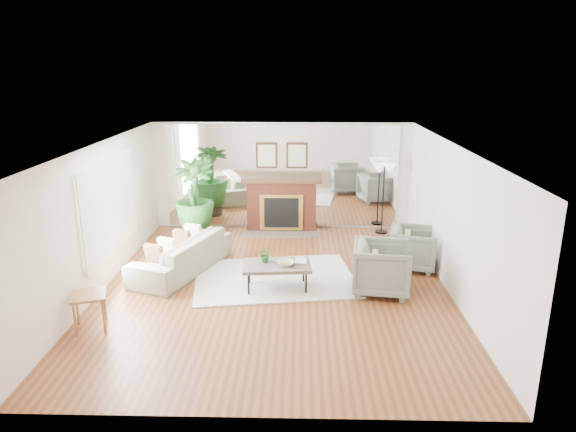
{
  "coord_description": "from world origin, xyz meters",
  "views": [
    {
      "loc": [
        0.43,
        -8.31,
        3.76
      ],
      "look_at": [
        0.21,
        0.6,
        1.13
      ],
      "focal_mm": 32.0,
      "sensor_mm": 36.0,
      "label": 1
    }
  ],
  "objects_px": {
    "armchair_back": "(413,248)",
    "floor_lamp": "(384,174)",
    "fireplace": "(282,203)",
    "armchair_front": "(382,268)",
    "potted_ficus": "(194,198)",
    "side_table": "(89,300)",
    "sofa": "(181,254)",
    "coffee_table": "(277,266)"
  },
  "relations": [
    {
      "from": "sofa",
      "to": "side_table",
      "type": "bearing_deg",
      "value": -0.69
    },
    {
      "from": "sofa",
      "to": "armchair_back",
      "type": "relative_size",
      "value": 2.63
    },
    {
      "from": "sofa",
      "to": "armchair_front",
      "type": "distance_m",
      "value": 3.72
    },
    {
      "from": "fireplace",
      "to": "sofa",
      "type": "height_order",
      "value": "fireplace"
    },
    {
      "from": "potted_ficus",
      "to": "side_table",
      "type": "bearing_deg",
      "value": -101.25
    },
    {
      "from": "side_table",
      "to": "floor_lamp",
      "type": "xyz_separation_m",
      "value": [
        4.98,
        4.65,
        0.93
      ]
    },
    {
      "from": "armchair_front",
      "to": "floor_lamp",
      "type": "height_order",
      "value": "floor_lamp"
    },
    {
      "from": "side_table",
      "to": "potted_ficus",
      "type": "distance_m",
      "value": 4.05
    },
    {
      "from": "armchair_front",
      "to": "floor_lamp",
      "type": "distance_m",
      "value": 3.43
    },
    {
      "from": "armchair_back",
      "to": "armchair_front",
      "type": "height_order",
      "value": "armchair_front"
    },
    {
      "from": "armchair_front",
      "to": "potted_ficus",
      "type": "xyz_separation_m",
      "value": [
        -3.69,
        2.55,
        0.54
      ]
    },
    {
      "from": "fireplace",
      "to": "armchair_back",
      "type": "xyz_separation_m",
      "value": [
        2.59,
        -2.31,
        -0.26
      ]
    },
    {
      "from": "fireplace",
      "to": "potted_ficus",
      "type": "relative_size",
      "value": 1.12
    },
    {
      "from": "fireplace",
      "to": "side_table",
      "type": "xyz_separation_m",
      "value": [
        -2.65,
        -4.81,
        -0.19
      ]
    },
    {
      "from": "coffee_table",
      "to": "armchair_back",
      "type": "xyz_separation_m",
      "value": [
        2.55,
        1.04,
        -0.03
      ]
    },
    {
      "from": "floor_lamp",
      "to": "fireplace",
      "type": "bearing_deg",
      "value": 176.09
    },
    {
      "from": "armchair_back",
      "to": "side_table",
      "type": "xyz_separation_m",
      "value": [
        -5.24,
        -2.5,
        0.07
      ]
    },
    {
      "from": "sofa",
      "to": "armchair_front",
      "type": "height_order",
      "value": "armchair_front"
    },
    {
      "from": "armchair_front",
      "to": "coffee_table",
      "type": "bearing_deg",
      "value": 95.78
    },
    {
      "from": "coffee_table",
      "to": "armchair_front",
      "type": "xyz_separation_m",
      "value": [
        1.79,
        -0.06,
        0.01
      ]
    },
    {
      "from": "side_table",
      "to": "potted_ficus",
      "type": "relative_size",
      "value": 0.34
    },
    {
      "from": "sofa",
      "to": "floor_lamp",
      "type": "bearing_deg",
      "value": 140.53
    },
    {
      "from": "armchair_back",
      "to": "side_table",
      "type": "distance_m",
      "value": 5.81
    },
    {
      "from": "armchair_back",
      "to": "floor_lamp",
      "type": "height_order",
      "value": "floor_lamp"
    },
    {
      "from": "sofa",
      "to": "armchair_back",
      "type": "distance_m",
      "value": 4.4
    },
    {
      "from": "coffee_table",
      "to": "side_table",
      "type": "xyz_separation_m",
      "value": [
        -2.69,
        -1.46,
        0.04
      ]
    },
    {
      "from": "armchair_front",
      "to": "side_table",
      "type": "xyz_separation_m",
      "value": [
        -4.48,
        -1.4,
        0.03
      ]
    },
    {
      "from": "side_table",
      "to": "armchair_front",
      "type": "bearing_deg",
      "value": 17.31
    },
    {
      "from": "armchair_back",
      "to": "floor_lamp",
      "type": "distance_m",
      "value": 2.39
    },
    {
      "from": "armchair_back",
      "to": "armchair_front",
      "type": "distance_m",
      "value": 1.34
    },
    {
      "from": "potted_ficus",
      "to": "floor_lamp",
      "type": "distance_m",
      "value": 4.27
    },
    {
      "from": "armchair_back",
      "to": "floor_lamp",
      "type": "bearing_deg",
      "value": 20.99
    },
    {
      "from": "armchair_front",
      "to": "fireplace",
      "type": "bearing_deg",
      "value": 35.86
    },
    {
      "from": "fireplace",
      "to": "armchair_back",
      "type": "relative_size",
      "value": 2.34
    },
    {
      "from": "armchair_back",
      "to": "potted_ficus",
      "type": "xyz_separation_m",
      "value": [
        -4.46,
        1.45,
        0.58
      ]
    },
    {
      "from": "sofa",
      "to": "armchair_back",
      "type": "xyz_separation_m",
      "value": [
        4.39,
        0.26,
        0.06
      ]
    },
    {
      "from": "coffee_table",
      "to": "armchair_back",
      "type": "distance_m",
      "value": 2.76
    },
    {
      "from": "fireplace",
      "to": "sofa",
      "type": "relative_size",
      "value": 0.89
    },
    {
      "from": "fireplace",
      "to": "floor_lamp",
      "type": "bearing_deg",
      "value": -3.91
    },
    {
      "from": "fireplace",
      "to": "armchair_front",
      "type": "relative_size",
      "value": 2.13
    },
    {
      "from": "armchair_back",
      "to": "potted_ficus",
      "type": "relative_size",
      "value": 0.48
    },
    {
      "from": "side_table",
      "to": "floor_lamp",
      "type": "distance_m",
      "value": 6.88
    }
  ]
}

